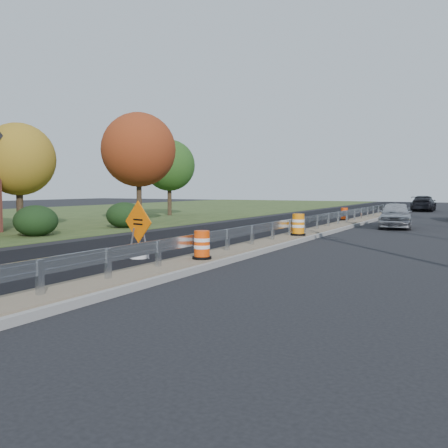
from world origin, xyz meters
The scene contains 16 objects.
ground centered at (0.00, 0.00, 0.00)m, with size 140.00×140.00×0.00m, color black.
grass_verge_near centered at (-24.00, 10.00, 0.01)m, with size 30.00×120.00×0.03m, color #31441D.
milled_overlay centered at (-4.40, 10.00, 0.01)m, with size 7.20×120.00×0.01m, color black.
median centered at (0.00, 8.00, 0.11)m, with size 1.60×55.00×0.23m.
guardrail centered at (0.00, 9.00, 0.73)m, with size 0.10×46.15×0.72m.
hedge_mid centered at (-11.50, 0.00, 0.76)m, with size 2.09×2.09×1.52m, color black.
hedge_north centered at (-11.00, 6.00, 0.76)m, with size 2.09×2.09×1.52m, color black.
tree_near_yellow centered at (-15.00, 2.00, 3.89)m, with size 3.96×3.96×5.88m.
tree_near_red centered at (-13.00, 10.00, 4.86)m, with size 4.95×4.95×7.35m.
tree_near_back centered at (-16.00, 18.00, 4.21)m, with size 4.29×4.29×6.37m.
caution_sign centered at (-2.40, -3.76, 0.49)m, with size 1.35×0.58×1.92m.
barrel_median_near centered at (0.30, -4.20, 0.63)m, with size 0.57×0.57×0.84m.
barrel_median_mid centered at (0.33, 4.15, 0.69)m, with size 0.65×0.65×0.96m.
barrel_median_far centered at (-0.55, 15.49, 0.62)m, with size 0.55×0.55×0.81m.
car_silver centered at (2.98, 13.46, 0.76)m, with size 1.80×4.47×1.52m, color #B6B7BB.
car_dark_far centered at (1.94, 36.80, 0.77)m, with size 2.16×5.32×1.54m, color black.
Camera 1 is at (7.80, -16.89, 2.34)m, focal length 40.00 mm.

